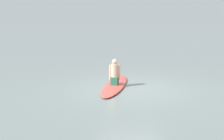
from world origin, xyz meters
TOP-DOWN VIEW (x-y plane):
  - ground_plane at (0.00, 0.00)m, footprint 400.00×400.00m
  - surfboard at (0.42, 0.55)m, footprint 3.34×1.90m
  - person_paddler at (0.42, 0.55)m, footprint 0.39×0.41m

SIDE VIEW (x-z plane):
  - ground_plane at x=0.00m, z-range 0.00..0.00m
  - surfboard at x=0.42m, z-range 0.00..0.09m
  - person_paddler at x=0.42m, z-range 0.05..1.00m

